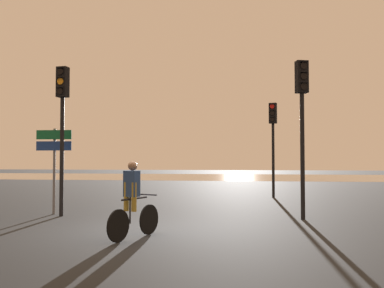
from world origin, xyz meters
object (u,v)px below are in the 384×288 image
(direction_sign_post, at_px, (54,155))
(cyclist, at_px, (133,199))
(traffic_light_far_right, at_px, (273,131))
(traffic_light_near_left, at_px, (62,112))
(traffic_light_near_right, at_px, (302,109))

(direction_sign_post, relative_size, cyclist, 1.60)
(traffic_light_far_right, xyz_separation_m, direction_sign_post, (-6.89, -6.79, -1.10))
(traffic_light_near_left, relative_size, cyclist, 2.72)
(direction_sign_post, xyz_separation_m, cyclist, (3.48, -3.57, -0.97))
(traffic_light_far_right, bearing_deg, cyclist, 87.25)
(traffic_light_far_right, height_order, direction_sign_post, traffic_light_far_right)
(traffic_light_far_right, distance_m, traffic_light_near_right, 6.93)
(traffic_light_far_right, distance_m, traffic_light_near_left, 9.65)
(traffic_light_near_right, bearing_deg, traffic_light_far_right, -103.56)
(cyclist, bearing_deg, traffic_light_near_right, 63.69)
(traffic_light_far_right, bearing_deg, direction_sign_post, 60.07)
(traffic_light_near_left, distance_m, direction_sign_post, 1.38)
(traffic_light_near_left, distance_m, cyclist, 4.97)
(traffic_light_near_left, bearing_deg, direction_sign_post, -34.10)
(direction_sign_post, distance_m, cyclist, 5.08)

